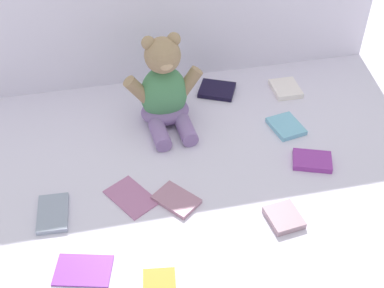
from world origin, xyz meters
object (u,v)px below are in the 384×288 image
object	(u,v)px
book_case_0	(217,90)
book_case_4	(131,197)
book_case_6	(176,200)
book_case_9	(312,161)
book_case_1	(83,270)
book_case_7	(284,217)
book_case_8	(286,126)
book_case_5	(53,213)
book_case_3	(286,89)
teddy_bear	(164,92)

from	to	relation	value
book_case_0	book_case_4	world-z (taller)	book_case_0
book_case_6	book_case_9	bearing A→B (deg)	149.77
book_case_1	book_case_7	bearing A→B (deg)	-70.22
book_case_6	book_case_8	xyz separation A→B (m)	(0.40, 0.23, 0.00)
book_case_8	book_case_5	bearing A→B (deg)	5.57
book_case_3	book_case_5	world-z (taller)	book_case_3
book_case_6	book_case_8	bearing A→B (deg)	171.21
teddy_bear	book_case_4	xyz separation A→B (m)	(-0.15, -0.31, -0.11)
book_case_6	book_case_1	bearing A→B (deg)	-5.42
book_case_0	teddy_bear	bearing A→B (deg)	145.47
book_case_4	book_case_6	world-z (taller)	book_case_6
book_case_0	book_case_6	bearing A→B (deg)	178.61
book_case_0	book_case_9	bearing A→B (deg)	-130.67
book_case_4	book_case_6	size ratio (longest dim) A/B	1.20
book_case_4	book_case_8	distance (m)	0.55
book_case_4	book_case_5	bearing A→B (deg)	153.78
teddy_bear	book_case_5	xyz separation A→B (m)	(-0.36, -0.33, -0.10)
book_case_5	book_case_3	bearing A→B (deg)	-149.71
book_case_1	book_case_6	world-z (taller)	book_case_6
book_case_6	book_case_7	size ratio (longest dim) A/B	1.26
book_case_9	book_case_1	bearing A→B (deg)	129.41
teddy_bear	book_case_5	world-z (taller)	teddy_bear
book_case_3	book_case_9	distance (m)	0.36
book_case_8	book_case_6	bearing A→B (deg)	19.53
teddy_bear	book_case_0	bearing A→B (deg)	26.55
book_case_6	book_case_8	distance (m)	0.46
teddy_bear	book_case_1	bearing A→B (deg)	-122.94
book_case_7	book_case_9	world-z (taller)	book_case_7
teddy_bear	book_case_9	bearing A→B (deg)	-40.76
book_case_5	book_case_1	bearing A→B (deg)	112.73
book_case_0	book_case_5	distance (m)	0.71
book_case_8	book_case_9	xyz separation A→B (m)	(0.02, -0.17, 0.00)
book_case_4	book_case_6	xyz separation A→B (m)	(0.12, -0.04, 0.00)
book_case_5	book_case_0	bearing A→B (deg)	-137.98
book_case_1	book_case_9	size ratio (longest dim) A/B	1.21
book_case_9	teddy_bear	bearing A→B (deg)	73.28
book_case_6	book_case_7	xyz separation A→B (m)	(0.26, -0.12, 0.00)
book_case_3	book_case_7	distance (m)	0.58
book_case_7	book_case_1	bearing A→B (deg)	178.21
book_case_1	book_case_4	bearing A→B (deg)	-19.26
book_case_5	book_case_9	size ratio (longest dim) A/B	1.16
book_case_9	book_case_7	bearing A→B (deg)	160.46
book_case_1	book_case_9	world-z (taller)	book_case_9
book_case_7	book_case_8	bearing A→B (deg)	61.82
book_case_0	book_case_4	bearing A→B (deg)	165.88
teddy_bear	book_case_1	distance (m)	0.60
book_case_4	book_case_6	distance (m)	0.12
book_case_4	book_case_6	bearing A→B (deg)	-49.50
book_case_6	book_case_7	distance (m)	0.29
book_case_6	book_case_8	world-z (taller)	book_case_8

